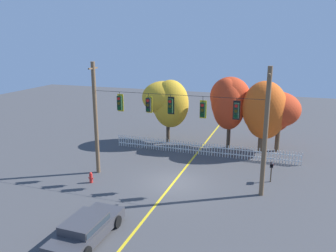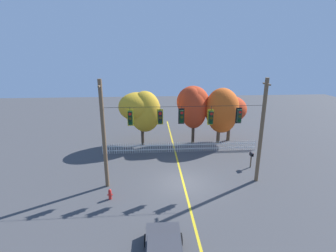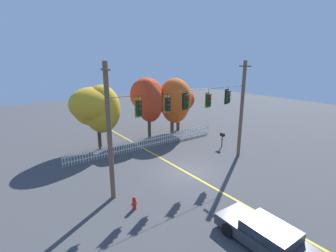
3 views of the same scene
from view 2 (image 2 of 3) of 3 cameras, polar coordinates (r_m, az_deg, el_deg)
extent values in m
plane|color=#424244|center=(19.61, 3.56, -12.99)|extent=(80.00, 80.00, 0.00)
cube|color=gold|center=(19.61, 3.56, -12.98)|extent=(0.16, 36.00, 0.01)
cylinder|color=brown|center=(18.13, -14.60, -2.19)|extent=(0.28, 0.28, 7.99)
cylinder|color=brown|center=(19.61, 20.73, -1.33)|extent=(0.28, 0.28, 7.99)
cube|color=brown|center=(17.36, -15.44, 8.97)|extent=(0.10, 1.10, 0.10)
cube|color=brown|center=(18.90, 21.82, 8.96)|extent=(0.10, 1.10, 0.10)
cylinder|color=black|center=(17.45, 3.91, 4.51)|extent=(11.34, 0.02, 0.02)
cylinder|color=black|center=(17.37, -8.78, 3.82)|extent=(0.03, 0.03, 0.28)
cube|color=yellow|center=(17.65, -8.66, 1.94)|extent=(0.43, 0.02, 1.19)
cube|color=black|center=(17.52, -8.69, 1.84)|extent=(0.30, 0.24, 0.96)
cylinder|color=red|center=(17.31, -8.77, 2.75)|extent=(0.20, 0.03, 0.20)
cube|color=black|center=(17.24, -8.80, 3.09)|extent=(0.22, 0.12, 0.06)
cylinder|color=#463B09|center=(17.39, -8.73, 1.72)|extent=(0.20, 0.03, 0.20)
cube|color=black|center=(17.32, -8.75, 2.05)|extent=(0.22, 0.12, 0.06)
cylinder|color=#073513|center=(17.47, -8.68, 0.71)|extent=(0.20, 0.03, 0.20)
cube|color=black|center=(17.40, -8.71, 1.03)|extent=(0.22, 0.12, 0.06)
cylinder|color=black|center=(17.33, -1.84, 3.95)|extent=(0.03, 0.03, 0.30)
cube|color=yellow|center=(17.60, -1.84, 2.13)|extent=(0.43, 0.02, 1.12)
cube|color=black|center=(17.47, -1.83, 2.02)|extent=(0.30, 0.24, 0.90)
cylinder|color=red|center=(17.27, -1.82, 2.88)|extent=(0.20, 0.03, 0.20)
cube|color=black|center=(17.20, -1.81, 3.22)|extent=(0.22, 0.12, 0.06)
cylinder|color=#463B09|center=(17.34, -1.81, 1.91)|extent=(0.20, 0.03, 0.20)
cube|color=black|center=(17.27, -1.80, 2.24)|extent=(0.22, 0.12, 0.06)
cylinder|color=#073513|center=(17.42, -1.80, 0.95)|extent=(0.20, 0.03, 0.20)
cube|color=black|center=(17.35, -1.80, 1.28)|extent=(0.22, 0.12, 0.06)
cylinder|color=black|center=(17.45, 3.18, 4.07)|extent=(0.03, 0.03, 0.27)
cube|color=black|center=(17.72, 3.10, 2.28)|extent=(0.43, 0.02, 1.14)
cube|color=black|center=(17.59, 3.15, 2.18)|extent=(0.30, 0.24, 0.92)
cylinder|color=red|center=(17.39, 3.22, 3.04)|extent=(0.20, 0.03, 0.20)
cube|color=black|center=(17.32, 3.24, 3.38)|extent=(0.22, 0.12, 0.06)
cylinder|color=#463B09|center=(17.46, 3.20, 2.07)|extent=(0.20, 0.03, 0.20)
cube|color=black|center=(17.39, 3.23, 2.40)|extent=(0.22, 0.12, 0.06)
cylinder|color=#073513|center=(17.54, 3.19, 1.10)|extent=(0.20, 0.03, 0.20)
cube|color=black|center=(17.47, 3.21, 1.43)|extent=(0.22, 0.12, 0.06)
cylinder|color=black|center=(17.86, 9.95, 3.95)|extent=(0.03, 0.03, 0.38)
cube|color=yellow|center=(18.13, 9.75, 2.03)|extent=(0.43, 0.02, 1.15)
cube|color=black|center=(18.01, 9.85, 1.93)|extent=(0.30, 0.24, 0.92)
cylinder|color=red|center=(17.81, 10.00, 2.78)|extent=(0.20, 0.03, 0.20)
cube|color=black|center=(17.74, 10.05, 3.10)|extent=(0.22, 0.12, 0.06)
cylinder|color=#463B09|center=(17.88, 9.95, 1.82)|extent=(0.20, 0.03, 0.20)
cube|color=black|center=(17.81, 10.01, 2.14)|extent=(0.22, 0.12, 0.06)
cylinder|color=#073513|center=(17.96, 9.91, 0.87)|extent=(0.20, 0.03, 0.20)
cube|color=black|center=(17.89, 9.96, 1.18)|extent=(0.22, 0.12, 0.06)
cylinder|color=black|center=(18.46, 16.24, 4.09)|extent=(0.03, 0.03, 0.29)
cube|color=black|center=(18.71, 15.95, 2.34)|extent=(0.43, 0.02, 1.17)
cube|color=#1E3323|center=(18.59, 16.09, 2.24)|extent=(0.30, 0.24, 0.95)
cylinder|color=red|center=(18.40, 16.31, 3.09)|extent=(0.20, 0.03, 0.20)
cube|color=#1E3323|center=(18.33, 16.38, 3.40)|extent=(0.22, 0.12, 0.06)
cylinder|color=#463B09|center=(18.47, 16.23, 2.13)|extent=(0.20, 0.03, 0.20)
cube|color=#1E3323|center=(18.40, 16.30, 2.45)|extent=(0.22, 0.12, 0.06)
cylinder|color=#073513|center=(18.55, 16.15, 1.19)|extent=(0.20, 0.03, 0.20)
cube|color=#1E3323|center=(18.48, 16.23, 1.50)|extent=(0.22, 0.12, 0.06)
cube|color=silver|center=(25.33, -14.85, -5.18)|extent=(0.06, 0.04, 1.05)
cube|color=silver|center=(25.29, -14.35, -5.18)|extent=(0.06, 0.04, 1.05)
cube|color=silver|center=(25.25, -13.85, -5.18)|extent=(0.06, 0.04, 1.05)
cube|color=silver|center=(25.21, -13.34, -5.18)|extent=(0.06, 0.04, 1.05)
cube|color=silver|center=(25.18, -12.83, -5.17)|extent=(0.06, 0.04, 1.05)
cube|color=silver|center=(25.14, -12.32, -5.17)|extent=(0.06, 0.04, 1.05)
cube|color=silver|center=(25.11, -11.81, -5.16)|extent=(0.06, 0.04, 1.05)
cube|color=silver|center=(25.08, -11.30, -5.16)|extent=(0.06, 0.04, 1.05)
cube|color=silver|center=(25.05, -10.79, -5.15)|extent=(0.06, 0.04, 1.05)
cube|color=silver|center=(25.03, -10.28, -5.15)|extent=(0.06, 0.04, 1.05)
cube|color=silver|center=(25.00, -9.76, -5.14)|extent=(0.06, 0.04, 1.05)
cube|color=silver|center=(24.98, -9.25, -5.14)|extent=(0.06, 0.04, 1.05)
cube|color=silver|center=(24.96, -8.73, -5.13)|extent=(0.06, 0.04, 1.05)
cube|color=silver|center=(24.94, -8.21, -5.12)|extent=(0.06, 0.04, 1.05)
cube|color=silver|center=(24.93, -7.70, -5.12)|extent=(0.06, 0.04, 1.05)
cube|color=silver|center=(24.91, -7.18, -5.11)|extent=(0.06, 0.04, 1.05)
cube|color=silver|center=(24.90, -6.66, -5.10)|extent=(0.06, 0.04, 1.05)
cube|color=silver|center=(24.89, -6.14, -5.09)|extent=(0.06, 0.04, 1.05)
cube|color=silver|center=(24.88, -5.62, -5.08)|extent=(0.06, 0.04, 1.05)
cube|color=silver|center=(24.88, -5.10, -5.07)|extent=(0.06, 0.04, 1.05)
cube|color=silver|center=(24.87, -4.58, -5.06)|extent=(0.06, 0.04, 1.05)
cube|color=silver|center=(24.87, -4.06, -5.05)|extent=(0.06, 0.04, 1.05)
cube|color=silver|center=(24.87, -3.54, -5.04)|extent=(0.06, 0.04, 1.05)
cube|color=silver|center=(24.88, -3.02, -5.03)|extent=(0.06, 0.04, 1.05)
cube|color=silver|center=(24.88, -2.50, -5.02)|extent=(0.06, 0.04, 1.05)
cube|color=silver|center=(24.89, -1.98, -5.01)|extent=(0.06, 0.04, 1.05)
cube|color=silver|center=(24.89, -1.46, -5.00)|extent=(0.06, 0.04, 1.05)
cube|color=silver|center=(24.91, -0.94, -4.98)|extent=(0.06, 0.04, 1.05)
cube|color=silver|center=(24.92, -0.42, -4.97)|extent=(0.06, 0.04, 1.05)
cube|color=silver|center=(24.93, 0.10, -4.96)|extent=(0.06, 0.04, 1.05)
cube|color=silver|center=(24.95, 0.61, -4.94)|extent=(0.06, 0.04, 1.05)
cube|color=silver|center=(24.97, 1.13, -4.93)|extent=(0.06, 0.04, 1.05)
cube|color=silver|center=(24.99, 1.65, -4.91)|extent=(0.06, 0.04, 1.05)
cube|color=silver|center=(25.01, 2.16, -4.90)|extent=(0.06, 0.04, 1.05)
cube|color=silver|center=(25.04, 2.67, -4.88)|extent=(0.06, 0.04, 1.05)
cube|color=silver|center=(25.06, 3.19, -4.87)|extent=(0.06, 0.04, 1.05)
cube|color=silver|center=(25.09, 3.70, -4.85)|extent=(0.06, 0.04, 1.05)
cube|color=silver|center=(25.12, 4.21, -4.83)|extent=(0.06, 0.04, 1.05)
cube|color=silver|center=(25.15, 4.72, -4.82)|extent=(0.06, 0.04, 1.05)
cube|color=silver|center=(25.19, 5.23, -4.80)|extent=(0.06, 0.04, 1.05)
cube|color=silver|center=(25.22, 5.73, -4.78)|extent=(0.06, 0.04, 1.05)
cube|color=silver|center=(25.26, 6.24, -4.76)|extent=(0.06, 0.04, 1.05)
cube|color=silver|center=(25.30, 6.74, -4.75)|extent=(0.06, 0.04, 1.05)
cube|color=silver|center=(25.35, 7.24, -4.73)|extent=(0.06, 0.04, 1.05)
cube|color=silver|center=(25.39, 7.74, -4.71)|extent=(0.06, 0.04, 1.05)
cube|color=silver|center=(25.44, 8.24, -4.69)|extent=(0.06, 0.04, 1.05)
cube|color=silver|center=(25.48, 8.74, -4.67)|extent=(0.06, 0.04, 1.05)
cube|color=silver|center=(25.53, 9.23, -4.65)|extent=(0.06, 0.04, 1.05)
cube|color=silver|center=(25.59, 9.72, -4.63)|extent=(0.06, 0.04, 1.05)
cube|color=silver|center=(25.64, 10.21, -4.61)|extent=(0.06, 0.04, 1.05)
cube|color=silver|center=(25.70, 10.70, -4.59)|extent=(0.06, 0.04, 1.05)
cube|color=silver|center=(25.75, 11.18, -4.57)|extent=(0.06, 0.04, 1.05)
cube|color=silver|center=(25.81, 11.67, -4.55)|extent=(0.06, 0.04, 1.05)
cube|color=silver|center=(25.87, 12.15, -4.53)|extent=(0.06, 0.04, 1.05)
cube|color=silver|center=(25.94, 12.63, -4.51)|extent=(0.06, 0.04, 1.05)
cube|color=silver|center=(26.00, 13.11, -4.49)|extent=(0.06, 0.04, 1.05)
cube|color=silver|center=(26.07, 13.58, -4.46)|extent=(0.06, 0.04, 1.05)
cube|color=silver|center=(26.14, 14.05, -4.44)|extent=(0.06, 0.04, 1.05)
cube|color=silver|center=(26.21, 14.52, -4.42)|extent=(0.06, 0.04, 1.05)
cube|color=silver|center=(26.28, 14.99, -4.40)|extent=(0.06, 0.04, 1.05)
cube|color=silver|center=(26.35, 15.45, -4.38)|extent=(0.06, 0.04, 1.05)
cube|color=silver|center=(26.43, 15.91, -4.35)|extent=(0.06, 0.04, 1.05)
cube|color=silver|center=(26.50, 16.37, -4.33)|extent=(0.06, 0.04, 1.05)
cube|color=silver|center=(26.58, 16.83, -4.31)|extent=(0.06, 0.04, 1.05)
cube|color=silver|center=(26.66, 17.28, -4.28)|extent=(0.06, 0.04, 1.05)
cube|color=silver|center=(26.74, 17.73, -4.26)|extent=(0.06, 0.04, 1.05)
cube|color=silver|center=(26.83, 18.18, -4.24)|extent=(0.06, 0.04, 1.05)
cube|color=silver|center=(26.91, 18.62, -4.21)|extent=(0.06, 0.04, 1.05)
cube|color=silver|center=(27.00, 19.06, -4.19)|extent=(0.06, 0.04, 1.05)
cube|color=silver|center=(27.09, 19.50, -4.17)|extent=(0.06, 0.04, 1.05)
cube|color=silver|center=(25.15, 2.92, -5.29)|extent=(15.53, 0.03, 0.08)
cube|color=silver|center=(24.99, 2.93, -4.36)|extent=(15.53, 0.03, 0.08)
cylinder|color=#473828|center=(26.86, -5.89, -1.78)|extent=(0.33, 0.33, 2.52)
ellipsoid|color=gold|center=(25.94, -5.33, 3.33)|extent=(3.29, 2.91, 4.33)
ellipsoid|color=gold|center=(26.65, -6.68, 3.98)|extent=(3.45, 3.12, 3.40)
ellipsoid|color=gold|center=(26.12, -7.10, 4.48)|extent=(3.91, 3.71, 2.98)
cylinder|color=#473828|center=(27.52, 5.80, -1.14)|extent=(0.33, 0.33, 2.69)
ellipsoid|color=red|center=(26.59, 5.97, 3.80)|extent=(2.79, 2.55, 4.14)
ellipsoid|color=red|center=(26.54, 5.39, 4.72)|extent=(2.59, 2.27, 3.93)
ellipsoid|color=red|center=(27.01, 5.75, 5.59)|extent=(3.49, 3.02, 3.43)
cylinder|color=brown|center=(27.94, 11.52, -1.85)|extent=(0.38, 0.38, 2.01)
ellipsoid|color=#DB5619|center=(27.27, 12.38, 1.93)|extent=(3.03, 2.62, 3.34)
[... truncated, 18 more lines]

